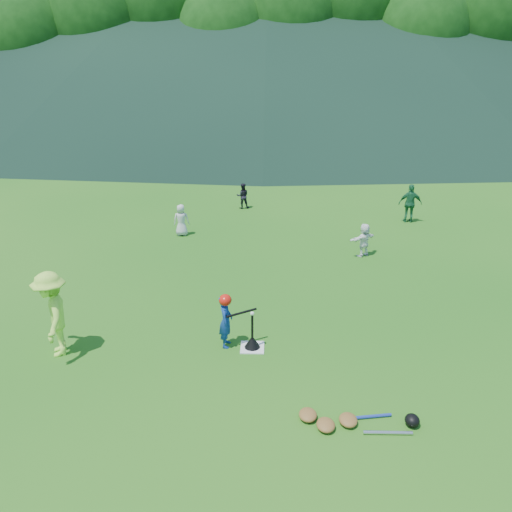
{
  "coord_description": "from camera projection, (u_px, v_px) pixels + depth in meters",
  "views": [
    {
      "loc": [
        0.3,
        -8.2,
        5.12
      ],
      "look_at": [
        0.0,
        2.5,
        0.9
      ],
      "focal_mm": 35.0,
      "sensor_mm": 36.0,
      "label": 1
    }
  ],
  "objects": [
    {
      "name": "home_plate",
      "position": [
        252.0,
        347.0,
        9.51
      ],
      "size": [
        0.45,
        0.45,
        0.02
      ],
      "primitive_type": "cube",
      "color": "silver",
      "rests_on": "ground"
    },
    {
      "name": "fielder_c",
      "position": [
        410.0,
        203.0,
        16.65
      ],
      "size": [
        0.78,
        0.38,
        1.29
      ],
      "primitive_type": "imported",
      "rotation": [
        0.0,
        0.0,
        3.05
      ],
      "color": "#1D6238",
      "rests_on": "ground"
    },
    {
      "name": "adult_coach",
      "position": [
        53.0,
        314.0,
        9.05
      ],
      "size": [
        0.92,
        1.2,
        1.63
      ],
      "primitive_type": "imported",
      "rotation": [
        0.0,
        0.0,
        -1.23
      ],
      "color": "#B2F548",
      "rests_on": "ground"
    },
    {
      "name": "batter_gear",
      "position": [
        227.0,
        301.0,
        9.25
      ],
      "size": [
        0.7,
        0.34,
        0.41
      ],
      "color": "red",
      "rests_on": "ground"
    },
    {
      "name": "equipment_pile",
      "position": [
        348.0,
        420.0,
        7.5
      ],
      "size": [
        1.8,
        0.56,
        0.19
      ],
      "color": "olive",
      "rests_on": "ground"
    },
    {
      "name": "fielder_b",
      "position": [
        243.0,
        196.0,
        18.28
      ],
      "size": [
        0.5,
        0.42,
        0.93
      ],
      "primitive_type": "imported",
      "rotation": [
        0.0,
        0.0,
        3.3
      ],
      "color": "black",
      "rests_on": "ground"
    },
    {
      "name": "tree_line",
      "position": [
        270.0,
        16.0,
        37.95
      ],
      "size": [
        70.04,
        11.4,
        14.82
      ],
      "color": "#382314",
      "rests_on": "ground"
    },
    {
      "name": "ground",
      "position": [
        252.0,
        348.0,
        9.51
      ],
      "size": [
        120.0,
        120.0,
        0.0
      ],
      "primitive_type": "plane",
      "color": "#1B5D15",
      "rests_on": "ground"
    },
    {
      "name": "outfield_fence",
      "position": [
        266.0,
        127.0,
        35.29
      ],
      "size": [
        70.07,
        0.08,
        1.33
      ],
      "color": "gray",
      "rests_on": "ground"
    },
    {
      "name": "batting_tee",
      "position": [
        252.0,
        342.0,
        9.46
      ],
      "size": [
        0.3,
        0.3,
        0.68
      ],
      "color": "black",
      "rests_on": "home_plate"
    },
    {
      "name": "batter_child",
      "position": [
        226.0,
        321.0,
        9.41
      ],
      "size": [
        0.26,
        0.39,
        1.05
      ],
      "primitive_type": "imported",
      "rotation": [
        0.0,
        0.0,
        1.54
      ],
      "color": "navy",
      "rests_on": "ground"
    },
    {
      "name": "fielder_d",
      "position": [
        364.0,
        240.0,
        13.81
      ],
      "size": [
        0.87,
        0.73,
        0.94
      ],
      "primitive_type": "imported",
      "rotation": [
        0.0,
        0.0,
        3.75
      ],
      "color": "white",
      "rests_on": "ground"
    },
    {
      "name": "baseball",
      "position": [
        252.0,
        314.0,
        9.24
      ],
      "size": [
        0.08,
        0.08,
        0.08
      ],
      "primitive_type": "sphere",
      "color": "white",
      "rests_on": "batting_tee"
    },
    {
      "name": "fielder_a",
      "position": [
        181.0,
        220.0,
        15.43
      ],
      "size": [
        0.49,
        0.33,
        0.99
      ],
      "primitive_type": "imported",
      "rotation": [
        0.0,
        0.0,
        3.18
      ],
      "color": "silver",
      "rests_on": "ground"
    }
  ]
}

